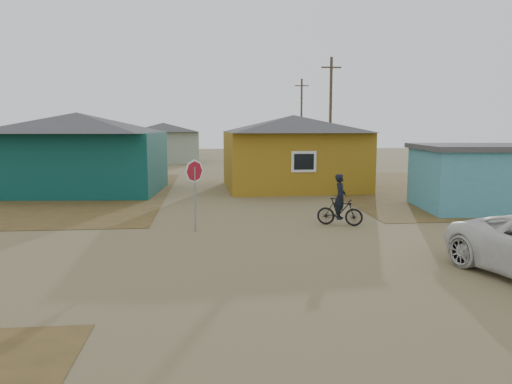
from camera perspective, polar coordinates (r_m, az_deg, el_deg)
ground at (r=12.92m, az=3.83°, el=-7.46°), size 120.00×120.00×0.00m
grass_ne at (r=30.16m, az=26.62°, el=0.43°), size 20.00×18.00×0.00m
house_teal at (r=26.62m, az=-19.65°, el=4.38°), size 8.93×7.08×4.00m
house_yellow at (r=26.73m, az=4.25°, el=4.70°), size 7.72×6.76×3.90m
shed_turquoise at (r=22.17m, az=25.88°, el=1.56°), size 6.71×4.93×2.60m
house_pale_west at (r=46.49m, az=-10.52°, el=5.65°), size 7.04×6.15×3.60m
house_beige_east at (r=53.70m, az=7.41°, el=5.96°), size 6.95×6.05×3.60m
house_pale_north at (r=59.53m, az=-17.27°, el=5.74°), size 6.28×5.81×3.40m
utility_pole_near at (r=35.36m, az=8.51°, el=8.81°), size 1.40×0.20×8.00m
utility_pole_far at (r=51.21m, az=5.21°, el=8.47°), size 1.40×0.20×8.00m
stop_sign at (r=15.83m, az=-7.04°, el=1.57°), size 0.72×0.30×2.30m
cyclist at (r=17.04m, az=9.57°, el=-1.67°), size 1.60×0.99×1.75m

